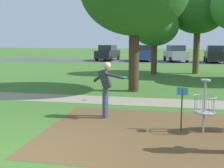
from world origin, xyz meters
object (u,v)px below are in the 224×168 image
object	(u,v)px
disc_golf_basket	(202,104)
tree_mid_center	(198,10)
frisbee_mid_grass	(85,100)
parked_car_rightmost	(214,54)
parked_car_center_left	(144,53)
parked_car_center_right	(176,53)
tree_mid_left	(155,26)
player_throwing	(106,86)
parked_car_leftmost	(108,53)

from	to	relation	value
disc_golf_basket	tree_mid_center	world-z (taller)	tree_mid_center
frisbee_mid_grass	parked_car_rightmost	xyz separation A→B (m)	(8.08, 21.56, 0.91)
parked_car_center_left	parked_car_center_right	bearing A→B (deg)	-4.80
frisbee_mid_grass	tree_mid_left	size ratio (longest dim) A/B	0.05
player_throwing	parked_car_center_left	bearing A→B (deg)	92.28
disc_golf_basket	tree_mid_left	bearing A→B (deg)	98.40
frisbee_mid_grass	disc_golf_basket	bearing A→B (deg)	-38.51
disc_golf_basket	parked_car_rightmost	size ratio (longest dim) A/B	0.33
disc_golf_basket	parked_car_leftmost	distance (m)	26.77
disc_golf_basket	frisbee_mid_grass	xyz separation A→B (m)	(-4.09, 3.25, -0.74)
frisbee_mid_grass	player_throwing	bearing A→B (deg)	-59.46
disc_golf_basket	player_throwing	world-z (taller)	player_throwing
frisbee_mid_grass	parked_car_center_right	distance (m)	22.37
parked_car_leftmost	parked_car_center_right	bearing A→B (deg)	-2.27
player_throwing	frisbee_mid_grass	world-z (taller)	player_throwing
parked_car_rightmost	tree_mid_center	bearing A→B (deg)	-104.69
tree_mid_center	parked_car_center_left	world-z (taller)	tree_mid_center
parked_car_center_right	parked_car_leftmost	bearing A→B (deg)	177.73
disc_golf_basket	player_throwing	size ratio (longest dim) A/B	0.81
frisbee_mid_grass	tree_mid_center	distance (m)	12.39
tree_mid_center	parked_car_center_right	size ratio (longest dim) A/B	1.38
player_throwing	frisbee_mid_grass	size ratio (longest dim) A/B	7.89
parked_car_center_left	parked_car_rightmost	bearing A→B (deg)	-5.48
disc_golf_basket	parked_car_center_right	bearing A→B (deg)	90.24
frisbee_mid_grass	tree_mid_center	size ratio (longest dim) A/B	0.03
disc_golf_basket	parked_car_center_left	bearing A→B (deg)	98.23
parked_car_center_right	parked_car_rightmost	size ratio (longest dim) A/B	1.06
player_throwing	tree_mid_center	world-z (taller)	tree_mid_center
parked_car_leftmost	parked_car_rightmost	size ratio (longest dim) A/B	1.03
player_throwing	tree_mid_center	bearing A→B (deg)	73.45
tree_mid_center	parked_car_leftmost	world-z (taller)	tree_mid_center
player_throwing	parked_car_leftmost	distance (m)	25.19
player_throwing	parked_car_rightmost	distance (m)	24.80
frisbee_mid_grass	tree_mid_left	xyz separation A→B (m)	(2.22, 9.38, 3.35)
frisbee_mid_grass	parked_car_center_left	distance (m)	22.32
player_throwing	parked_car_center_right	world-z (taller)	parked_car_center_right
tree_mid_left	parked_car_leftmost	xyz separation A→B (m)	(-6.12, 12.92, -2.44)
player_throwing	disc_golf_basket	bearing A→B (deg)	-18.85
parked_car_leftmost	parked_car_rightmost	distance (m)	11.99
parked_car_rightmost	parked_car_center_right	bearing A→B (deg)	173.92
tree_mid_left	parked_car_leftmost	distance (m)	14.50
frisbee_mid_grass	tree_mid_left	world-z (taller)	tree_mid_left
frisbee_mid_grass	parked_car_leftmost	distance (m)	22.66
parked_car_leftmost	parked_car_rightmost	world-z (taller)	same
tree_mid_left	tree_mid_center	world-z (taller)	tree_mid_center
player_throwing	parked_car_leftmost	size ratio (longest dim) A/B	0.39
tree_mid_left	tree_mid_center	distance (m)	3.27
tree_mid_left	parked_car_center_left	xyz separation A→B (m)	(-1.83, 12.91, -2.44)
player_throwing	tree_mid_center	xyz separation A→B (m)	(3.77, 12.67, 3.50)
player_throwing	parked_car_rightmost	world-z (taller)	parked_car_rightmost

